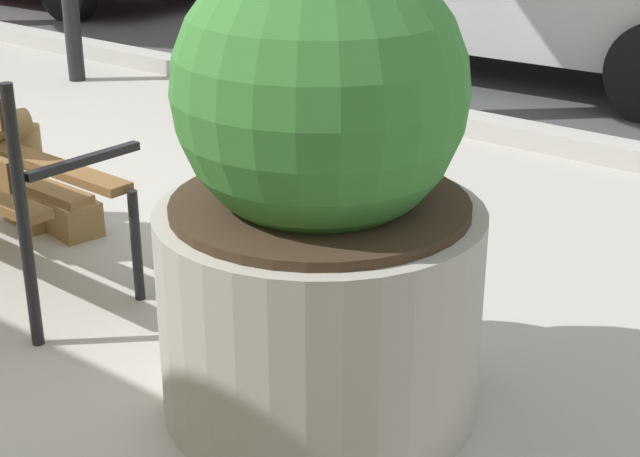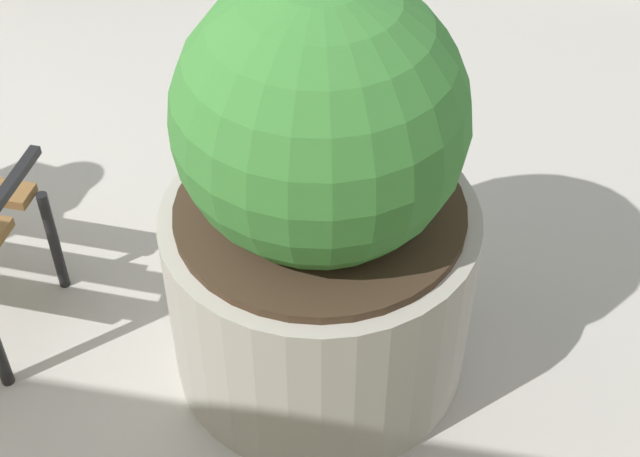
# 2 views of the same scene
# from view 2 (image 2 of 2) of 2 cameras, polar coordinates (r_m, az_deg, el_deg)

# --- Properties ---
(concrete_planter) EXTENTS (0.99, 0.99, 1.45)m
(concrete_planter) POSITION_cam_2_polar(r_m,az_deg,el_deg) (2.88, 0.00, 0.93)
(concrete_planter) COLOR #A8A399
(concrete_planter) RESTS_ON ground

